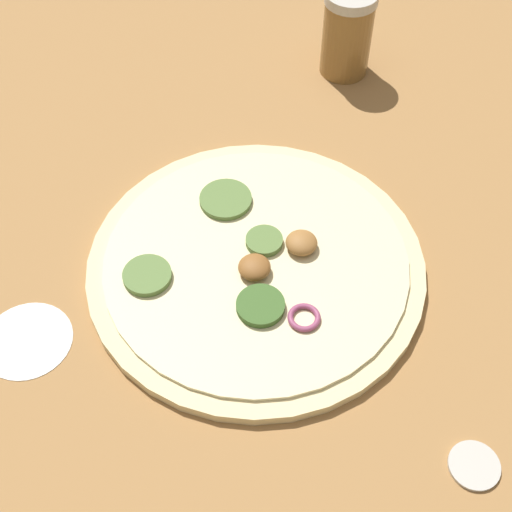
% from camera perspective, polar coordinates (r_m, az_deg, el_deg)
% --- Properties ---
extents(ground_plane, '(3.00, 3.00, 0.00)m').
position_cam_1_polar(ground_plane, '(0.70, 0.00, -1.07)').
color(ground_plane, '#9E703F').
extents(pizza, '(0.33, 0.33, 0.03)m').
position_cam_1_polar(pizza, '(0.69, -0.05, -0.67)').
color(pizza, beige).
rests_on(pizza, ground_plane).
extents(spice_jar, '(0.06, 0.06, 0.11)m').
position_cam_1_polar(spice_jar, '(0.89, 7.32, 17.32)').
color(spice_jar, olive).
rests_on(spice_jar, ground_plane).
extents(loose_cap, '(0.04, 0.04, 0.01)m').
position_cam_1_polar(loose_cap, '(0.62, 17.09, -15.68)').
color(loose_cap, beige).
rests_on(loose_cap, ground_plane).
extents(flour_patch, '(0.08, 0.08, 0.00)m').
position_cam_1_polar(flour_patch, '(0.69, -17.83, -6.43)').
color(flour_patch, white).
rests_on(flour_patch, ground_plane).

